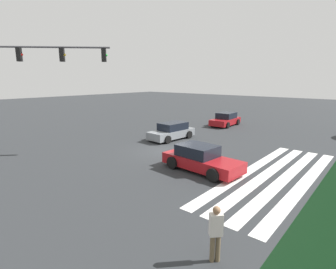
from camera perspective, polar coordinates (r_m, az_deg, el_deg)
The scene contains 7 objects.
ground_plane at distance 18.71m, azimuth 0.00°, elevation -3.61°, with size 125.41×125.41×0.00m, color #2B2D30.
crosswalk_markings at distance 15.07m, azimuth 24.17°, elevation -8.62°, with size 12.28×4.40×0.01m.
traffic_signal_mast at distance 19.56m, azimuth -28.49°, elevation 11.73°, with size 5.89×5.89×7.27m.
car_0 at distance 22.25m, azimuth 0.84°, elevation 0.70°, with size 4.38×2.16×1.42m.
car_1 at distance 14.80m, azimuth 7.15°, elevation -5.30°, with size 2.35×4.65×1.42m.
car_2 at distance 29.47m, azimuth 12.41°, elevation 3.20°, with size 4.37×2.23×1.42m.
pedestrian at distance 7.80m, azimuth 10.36°, elevation -19.99°, with size 0.41×0.41×1.68m.
Camera 1 is at (-13.72, -11.68, 5.05)m, focal length 28.00 mm.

